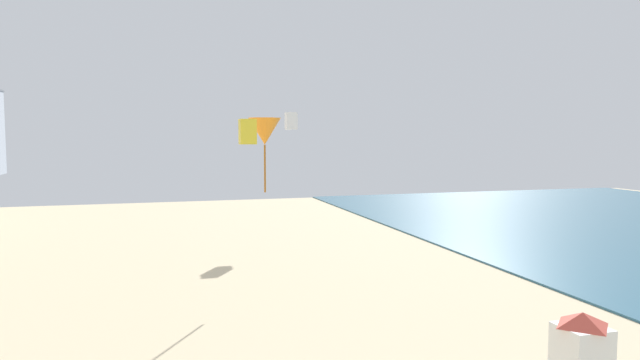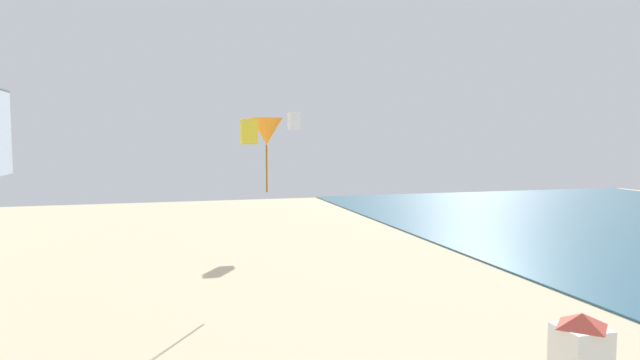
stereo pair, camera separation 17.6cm
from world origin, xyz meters
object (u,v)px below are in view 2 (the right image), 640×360
(lifeguard_stand, at_px, (581,341))
(kite_white_box, at_px, (294,121))
(kite_orange_delta, at_px, (266,132))
(kite_yellow_box, at_px, (248,132))

(lifeguard_stand, distance_m, kite_white_box, 28.85)
(kite_orange_delta, bearing_deg, lifeguard_stand, -71.57)
(kite_orange_delta, bearing_deg, kite_yellow_box, -107.75)
(lifeguard_stand, xyz_separation_m, kite_orange_delta, (-5.04, 15.12, 5.25))
(kite_orange_delta, distance_m, kite_yellow_box, 5.28)
(lifeguard_stand, distance_m, kite_orange_delta, 16.78)
(lifeguard_stand, height_order, kite_orange_delta, kite_orange_delta)
(lifeguard_stand, bearing_deg, kite_white_box, 103.46)
(kite_orange_delta, xyz_separation_m, kite_yellow_box, (-1.61, -5.03, -0.04))
(kite_white_box, bearing_deg, lifeguard_stand, -88.70)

